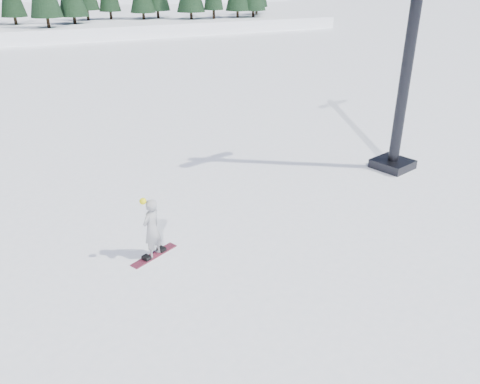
% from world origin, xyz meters
% --- Properties ---
extents(ground, '(420.00, 420.00, 0.00)m').
position_xyz_m(ground, '(0.00, 0.00, 0.00)').
color(ground, white).
rests_on(ground, ground).
extents(lift_tower, '(2.52, 1.66, 9.18)m').
position_xyz_m(lift_tower, '(13.41, 2.85, 3.73)').
color(lift_tower, black).
rests_on(lift_tower, ground).
extents(snowboarder_woman, '(0.76, 0.71, 1.89)m').
position_xyz_m(snowboarder_woman, '(2.77, 0.95, 0.88)').
color(snowboarder_woman, '#99989D').
rests_on(snowboarder_woman, ground).
extents(snowboard_woman, '(1.48, 0.88, 0.03)m').
position_xyz_m(snowboard_woman, '(2.77, 0.96, 0.01)').
color(snowboard_woman, maroon).
rests_on(snowboard_woman, ground).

